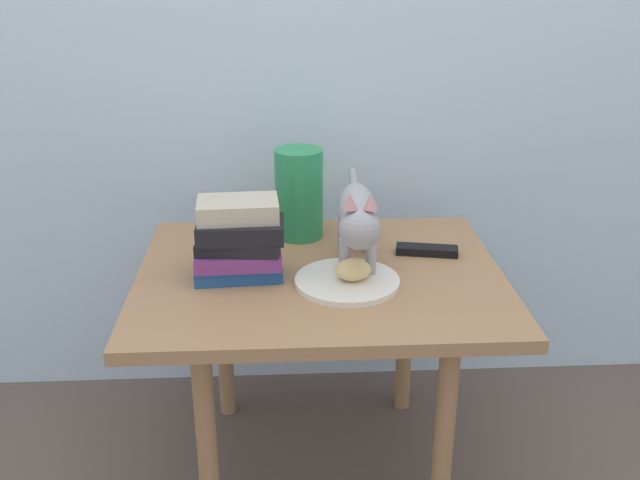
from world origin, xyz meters
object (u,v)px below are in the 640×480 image
at_px(plate, 347,281).
at_px(bread_roll, 353,270).
at_px(cat, 357,216).
at_px(green_vase, 299,194).
at_px(side_table, 320,298).
at_px(tv_remote, 427,250).
at_px(candle_jar, 232,231).
at_px(book_stack, 239,240).

xyz_separation_m(plate, bread_roll, (0.01, -0.01, 0.03)).
bearing_deg(cat, green_vase, 120.46).
relative_size(side_table, tv_remote, 5.64).
relative_size(candle_jar, tv_remote, 0.57).
bearing_deg(green_vase, plate, -71.80).
xyz_separation_m(bread_roll, candle_jar, (-0.28, 0.25, -0.00)).
height_order(candle_jar, tv_remote, candle_jar).
bearing_deg(bread_roll, tv_remote, 40.04).
bearing_deg(plate, bread_roll, -31.06).
bearing_deg(tv_remote, book_stack, -155.88).
xyz_separation_m(book_stack, candle_jar, (-0.03, 0.18, -0.05)).
bearing_deg(bread_roll, plate, 148.94).
relative_size(plate, green_vase, 1.02).
bearing_deg(book_stack, cat, 5.44).
distance_m(cat, candle_jar, 0.35).
relative_size(plate, cat, 0.49).
bearing_deg(cat, plate, -109.20).
height_order(side_table, plate, plate).
relative_size(side_table, green_vase, 3.65).
relative_size(cat, book_stack, 2.30).
height_order(book_stack, candle_jar, book_stack).
height_order(side_table, cat, cat).
bearing_deg(side_table, bread_roll, -48.12).
bearing_deg(candle_jar, book_stack, -80.86).
bearing_deg(cat, book_stack, -174.56).
relative_size(cat, candle_jar, 5.64).
relative_size(bread_roll, green_vase, 0.35).
bearing_deg(book_stack, side_table, 3.90).
bearing_deg(book_stack, plate, -13.36).
bearing_deg(tv_remote, cat, -145.73).
xyz_separation_m(green_vase, candle_jar, (-0.17, -0.06, -0.08)).
xyz_separation_m(plate, book_stack, (-0.24, 0.06, 0.08)).
height_order(plate, book_stack, book_stack).
bearing_deg(plate, green_vase, 108.20).
bearing_deg(green_vase, cat, -59.54).
bearing_deg(tv_remote, plate, -131.53).
distance_m(book_stack, tv_remote, 0.47).
distance_m(cat, tv_remote, 0.23).
xyz_separation_m(side_table, cat, (0.09, 0.01, 0.20)).
bearing_deg(tv_remote, green_vase, 167.10).
height_order(cat, tv_remote, cat).
height_order(bread_roll, tv_remote, bread_roll).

